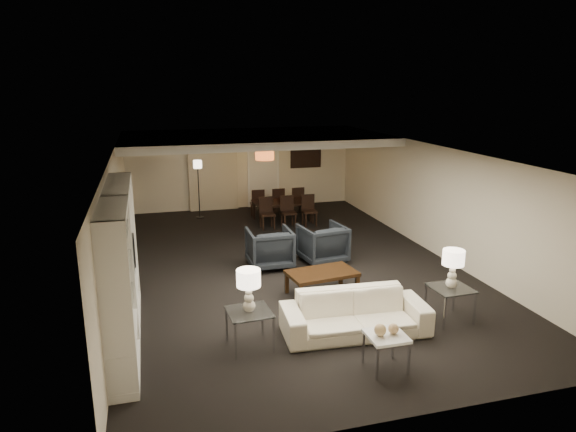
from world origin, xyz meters
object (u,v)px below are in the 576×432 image
at_px(chair_fr, 296,200).
at_px(sofa, 355,313).
at_px(television, 126,260).
at_px(chair_fl, 257,203).
at_px(pendant_light, 265,155).
at_px(dining_table, 283,211).
at_px(chair_nm, 289,212).
at_px(armchair_right, 322,243).
at_px(chair_nl, 267,213).
at_px(chair_nr, 309,211).
at_px(vase_blue, 118,303).
at_px(floor_speaker, 134,271).
at_px(armchair_left, 270,248).
at_px(floor_lamp, 199,189).
at_px(table_lamp_left, 249,291).
at_px(side_table_right, 450,304).
at_px(side_table_left, 250,329).
at_px(vase_amber, 118,247).
at_px(coffee_table, 322,283).
at_px(marble_table, 386,352).
at_px(chair_fm, 277,202).
at_px(table_lamp_right, 453,269).

bearing_deg(chair_fr, sofa, 78.71).
xyz_separation_m(television, chair_fl, (3.49, 6.03, -0.63)).
bearing_deg(chair_fr, pendant_light, 29.31).
bearing_deg(dining_table, chair_nm, -91.15).
relative_size(armchair_right, chair_nm, 1.10).
xyz_separation_m(armchair_right, chair_nl, (-0.57, 2.91, -0.00)).
relative_size(chair_nr, chair_fr, 1.00).
xyz_separation_m(vase_blue, floor_speaker, (0.11, 2.93, -0.65)).
bearing_deg(armchair_left, sofa, 100.32).
relative_size(armchair_right, floor_speaker, 0.94).
bearing_deg(floor_lamp, chair_nl, -45.57).
distance_m(table_lamp_left, chair_fr, 8.08).
height_order(chair_nl, floor_lamp, floor_lamp).
bearing_deg(side_table_right, chair_nl, 105.01).
height_order(chair_nl, chair_fl, same).
height_order(chair_nl, chair_fr, same).
height_order(table_lamp_left, chair_fr, table_lamp_left).
relative_size(sofa, television, 2.18).
bearing_deg(armchair_right, floor_lamp, -72.23).
bearing_deg(side_table_left, armchair_left, 71.57).
bearing_deg(vase_amber, floor_speaker, 86.97).
distance_m(coffee_table, armchair_left, 1.81).
xyz_separation_m(marble_table, vase_amber, (-3.49, 1.45, 1.38)).
height_order(vase_blue, chair_fm, vase_blue).
distance_m(chair_nl, floor_lamp, 2.40).
bearing_deg(sofa, coffee_table, 93.80).
bearing_deg(pendant_light, chair_fm, 52.81).
bearing_deg(chair_fl, television, 61.70).
bearing_deg(pendant_light, television, -123.79).
xyz_separation_m(coffee_table, dining_table, (0.63, 5.26, 0.06)).
height_order(chair_nm, chair_fl, same).
relative_size(chair_nl, floor_lamp, 0.50).
height_order(table_lamp_left, table_lamp_right, same).
xyz_separation_m(pendant_light, coffee_table, (-0.12, -5.24, -1.69)).
distance_m(sofa, side_table_right, 1.70).
relative_size(side_table_right, chair_fl, 0.74).
relative_size(table_lamp_left, chair_fm, 0.76).
relative_size(pendant_light, floor_speaker, 0.52).
xyz_separation_m(table_lamp_left, chair_fr, (2.93, 7.51, -0.49)).
distance_m(armchair_left, chair_fm, 4.39).
relative_size(armchair_left, chair_fm, 1.10).
bearing_deg(chair_fr, coffee_table, 76.25).
bearing_deg(television, side_table_left, -130.22).
height_order(chair_fm, chair_fr, same).
relative_size(marble_table, chair_fm, 0.62).
relative_size(coffee_table, chair_nr, 1.48).
bearing_deg(coffee_table, chair_nm, 82.18).
relative_size(vase_blue, floor_lamp, 0.11).
bearing_deg(chair_fm, chair_nr, 112.50).
bearing_deg(sofa, chair_fr, 84.48).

